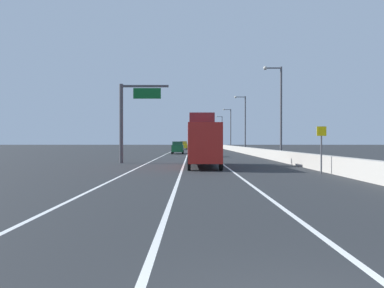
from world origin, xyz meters
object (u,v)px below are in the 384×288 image
Objects in this scene: car_silver_1 at (197,149)px; car_yellow_0 at (182,145)px; lamp_post_right_fifth at (220,130)px; car_black_2 at (195,148)px; lamp_post_right_third at (243,120)px; speed_advisory_sign at (320,146)px; lamp_post_right_second at (278,106)px; car_blue_4 at (195,146)px; box_truck at (202,141)px; lamp_post_right_fourth at (229,126)px; overhead_sign_gantry at (128,113)px; car_green_3 at (177,148)px.

car_yellow_0 is at bearing 93.96° from car_silver_1.
car_silver_1 is at bearing -97.40° from lamp_post_right_fifth.
lamp_post_right_third is at bearing 46.26° from car_black_2.
lamp_post_right_fifth reaches higher than speed_advisory_sign.
car_silver_1 is 1.11× the size of car_black_2.
lamp_post_right_second reaches higher than car_black_2.
box_truck reaches higher than car_blue_4.
lamp_post_right_fifth is at bearing 89.91° from lamp_post_right_third.
lamp_post_right_second is 19.26m from car_black_2.
car_blue_4 is at bearing 161.54° from lamp_post_right_fourth.
lamp_post_right_fourth reaches higher than overhead_sign_gantry.
lamp_post_right_fifth is 2.53× the size of car_green_3.
car_silver_1 is at bearing -88.52° from car_black_2.
speed_advisory_sign is at bearing -84.26° from car_blue_4.
car_silver_1 is 19.23m from box_truck.
car_blue_4 is (0.17, 46.11, -0.11)m from car_silver_1.
car_silver_1 is 1.05× the size of car_blue_4.
car_green_3 is at bearing 138.15° from car_black_2.
lamp_post_right_second is 13.06m from car_silver_1.
overhead_sign_gantry reaches higher than car_silver_1.
car_green_3 is (-0.16, -33.34, -0.04)m from car_yellow_0.
lamp_post_right_third is at bearing 63.92° from overhead_sign_gantry.
car_green_3 is at bearing 122.94° from lamp_post_right_second.
car_silver_1 is at bearing 138.15° from lamp_post_right_second.
car_blue_4 is 65.32m from box_truck.
car_yellow_0 is 3.78m from car_blue_4.
speed_advisory_sign is 37.78m from car_green_3.
car_yellow_0 is 1.16× the size of car_black_2.
speed_advisory_sign is at bearing -73.86° from car_silver_1.
car_black_2 is (-9.18, -35.07, -5.03)m from lamp_post_right_fourth.
lamp_post_right_third reaches higher than car_green_3.
lamp_post_right_third is (15.65, 31.98, 1.31)m from overhead_sign_gantry.
car_black_2 is 0.47× the size of box_truck.
overhead_sign_gantry reaches higher than car_black_2.
lamp_post_right_second reaches higher than speed_advisory_sign.
car_green_3 is at bearing -110.63° from lamp_post_right_fourth.
lamp_post_right_fifth is (15.74, 83.20, 1.31)m from overhead_sign_gantry.
overhead_sign_gantry is 0.71× the size of lamp_post_right_fifth.
car_green_3 is 30.18m from box_truck.
lamp_post_right_fifth reaches higher than overhead_sign_gantry.
lamp_post_right_second reaches higher than overhead_sign_gantry.
overhead_sign_gantry is 1.55× the size of car_yellow_0.
overhead_sign_gantry is 0.71× the size of lamp_post_right_second.
car_blue_4 is at bearing 106.90° from lamp_post_right_third.
lamp_post_right_fourth reaches higher than car_black_2.
lamp_post_right_second is 2.19× the size of car_yellow_0.
lamp_post_right_third is 38.01m from box_truck.
lamp_post_right_third is at bearing -90.29° from lamp_post_right_fourth.
overhead_sign_gantry is at bearing -105.32° from lamp_post_right_fourth.
lamp_post_right_fourth is at bearing 88.66° from speed_advisory_sign.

